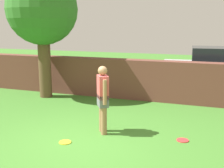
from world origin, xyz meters
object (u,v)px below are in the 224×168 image
at_px(person, 103,96).
at_px(car, 218,70).
at_px(tree, 42,11).
at_px(frisbee_red, 183,140).
at_px(frisbee_yellow, 65,142).

height_order(person, car, car).
distance_m(tree, person, 4.65).
bearing_deg(frisbee_red, person, -175.67).
relative_size(tree, car, 0.99).
bearing_deg(car, tree, 21.22).
bearing_deg(frisbee_yellow, person, 56.04).
bearing_deg(frisbee_red, car, 82.15).
distance_m(tree, frisbee_red, 6.40).
height_order(tree, frisbee_yellow, tree).
bearing_deg(person, tree, 18.11).
distance_m(person, car, 6.01).
distance_m(person, frisbee_red, 2.07).
bearing_deg(person, car, -58.76).
xyz_separation_m(tree, frisbee_red, (5.09, -2.44, -3.00)).
bearing_deg(frisbee_red, tree, 154.37).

